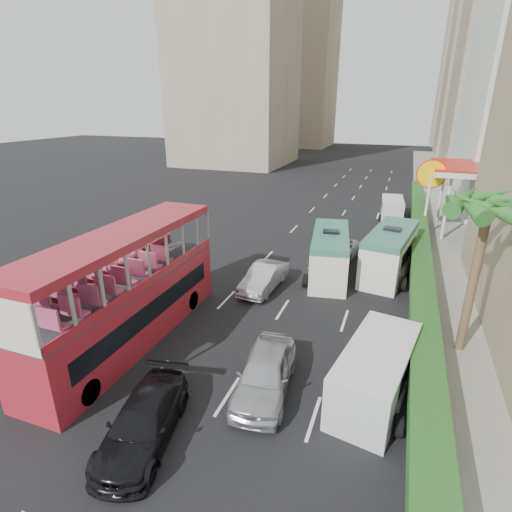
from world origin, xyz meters
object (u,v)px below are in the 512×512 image
at_px(minibus_near, 330,255).
at_px(palm_tree, 473,280).
at_px(panel_van_far, 392,209).
at_px(shell_station, 471,200).
at_px(panel_van_near, 376,373).
at_px(double_decker_bus, 127,289).
at_px(car_silver_lane_b, 265,390).
at_px(car_black, 145,438).
at_px(van_asset, 335,262).
at_px(car_silver_lane_a, 264,289).
at_px(minibus_far, 390,253).

bearing_deg(minibus_near, palm_tree, -51.55).
relative_size(panel_van_far, shell_station, 0.58).
height_order(minibus_near, panel_van_near, minibus_near).
bearing_deg(minibus_near, panel_van_far, 69.74).
bearing_deg(double_decker_bus, palm_tree, 16.16).
bearing_deg(car_silver_lane_b, palm_tree, 30.07).
distance_m(car_black, shell_station, 30.35).
bearing_deg(double_decker_bus, panel_van_near, -0.71).
bearing_deg(palm_tree, double_decker_bus, -163.84).
xyz_separation_m(car_black, van_asset, (3.06, 17.39, 0.00)).
height_order(car_silver_lane_a, panel_van_near, panel_van_near).
distance_m(car_silver_lane_b, car_black, 4.51).
height_order(car_silver_lane_a, panel_van_far, panel_van_far).
relative_size(panel_van_near, panel_van_far, 1.11).
relative_size(car_silver_lane_a, van_asset, 0.86).
distance_m(double_decker_bus, shell_station, 28.02).
xyz_separation_m(double_decker_bus, van_asset, (7.00, 12.67, -2.53)).
relative_size(double_decker_bus, panel_van_far, 2.38).
bearing_deg(car_silver_lane_b, car_silver_lane_a, 102.95).
xyz_separation_m(panel_van_far, palm_tree, (3.79, -21.47, 2.46)).
height_order(double_decker_bus, palm_tree, palm_tree).
relative_size(double_decker_bus, van_asset, 2.19).
bearing_deg(panel_van_far, car_silver_lane_a, -112.39).
relative_size(car_silver_lane_a, panel_van_near, 0.84).
height_order(car_silver_lane_a, car_silver_lane_b, car_silver_lane_b).
xyz_separation_m(panel_van_near, shell_station, (5.41, 23.13, 1.73)).
bearing_deg(van_asset, car_silver_lane_a, -112.94).
height_order(minibus_near, palm_tree, palm_tree).
relative_size(car_silver_lane_a, minibus_far, 0.66).
distance_m(minibus_near, panel_van_far, 15.54).
bearing_deg(panel_van_far, double_decker_bus, -115.41).
bearing_deg(palm_tree, panel_van_far, 100.02).
height_order(minibus_far, shell_station, shell_station).
height_order(car_black, minibus_near, minibus_near).
xyz_separation_m(double_decker_bus, car_black, (3.94, -4.71, -2.53)).
xyz_separation_m(car_silver_lane_a, shell_station, (12.14, 15.98, 2.75)).
distance_m(double_decker_bus, car_silver_lane_a, 8.40).
bearing_deg(panel_van_far, panel_van_near, -92.66).
height_order(minibus_near, shell_station, shell_station).
height_order(van_asset, panel_van_far, panel_van_far).
distance_m(double_decker_bus, minibus_far, 15.72).
xyz_separation_m(car_black, panel_van_far, (6.07, 30.18, 0.92)).
relative_size(car_silver_lane_b, panel_van_near, 0.90).
xyz_separation_m(car_silver_lane_a, panel_van_far, (6.15, 18.44, 0.92)).
bearing_deg(shell_station, palm_tree, -96.60).
bearing_deg(car_black, shell_station, 54.50).
relative_size(car_black, panel_van_far, 1.01).
distance_m(double_decker_bus, panel_van_far, 27.41).
bearing_deg(minibus_near, van_asset, 80.77).
height_order(panel_van_far, shell_station, shell_station).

